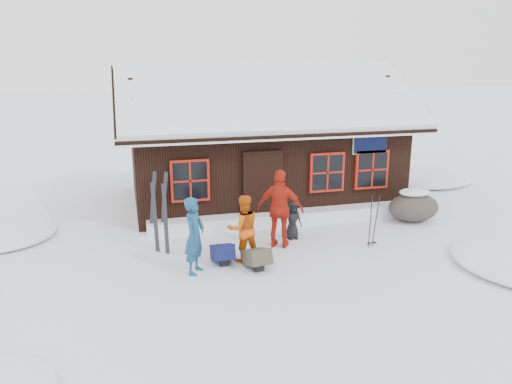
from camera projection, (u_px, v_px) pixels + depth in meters
ground at (253, 258)px, 11.56m from camera, size 120.00×120.00×0.00m
mountain_hut at (260, 151)px, 16.17m from camera, size 8.90×6.09×4.42m
snow_drift at (285, 217)px, 13.99m from camera, size 7.60×0.60×0.35m
snow_mounds at (294, 227)px, 13.71m from camera, size 20.60×13.20×0.48m
skier_teal at (195, 236)px, 10.59m from camera, size 0.66×0.73×1.69m
skier_orange_left at (243, 228)px, 11.25m from camera, size 0.79×0.64×1.55m
skier_orange_right at (280, 209)px, 12.03m from camera, size 1.22×0.98×1.94m
skier_crouched at (293, 220)px, 12.71m from camera, size 0.50×0.35×0.97m
boulder at (414, 206)px, 14.12m from camera, size 1.46×1.09×0.84m
ski_pair_mid at (160, 220)px, 11.70m from camera, size 0.35×0.28×1.76m
ski_pair_right at (158, 204)px, 12.91m from camera, size 0.58×0.16×1.74m
ski_poles at (373, 222)px, 12.17m from camera, size 0.24×0.12×1.33m
backpack_blue at (223, 256)px, 11.27m from camera, size 0.48×0.63×0.34m
backpack_olive at (257, 261)px, 10.99m from camera, size 0.57×0.71×0.35m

